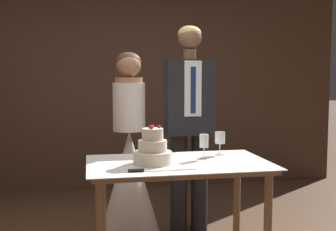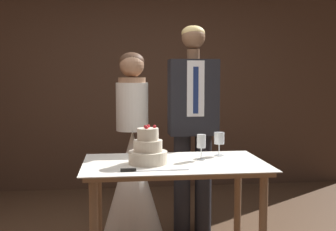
{
  "view_description": "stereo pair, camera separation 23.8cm",
  "coord_description": "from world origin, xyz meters",
  "px_view_note": "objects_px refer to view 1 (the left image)",
  "views": [
    {
      "loc": [
        -0.5,
        -2.77,
        1.4
      ],
      "look_at": [
        0.13,
        0.47,
        1.1
      ],
      "focal_mm": 45.0,
      "sensor_mm": 36.0,
      "label": 1
    },
    {
      "loc": [
        -0.26,
        -2.8,
        1.4
      ],
      "look_at": [
        0.13,
        0.47,
        1.1
      ],
      "focal_mm": 45.0,
      "sensor_mm": 36.0,
      "label": 2
    }
  ],
  "objects_px": {
    "bride": "(130,169)",
    "tiered_cake": "(153,151)",
    "wine_glass_near": "(220,138)",
    "groom": "(189,118)",
    "cake_table": "(178,176)",
    "cake_knife": "(149,170)",
    "wine_glass_middle": "(204,142)"
  },
  "relations": [
    {
      "from": "bride",
      "to": "tiered_cake",
      "type": "bearing_deg",
      "value": -84.29
    },
    {
      "from": "wine_glass_near",
      "to": "groom",
      "type": "bearing_deg",
      "value": 99.93
    },
    {
      "from": "wine_glass_near",
      "to": "tiered_cake",
      "type": "bearing_deg",
      "value": -157.21
    },
    {
      "from": "cake_table",
      "to": "bride",
      "type": "xyz_separation_m",
      "value": [
        -0.27,
        0.78,
        -0.1
      ]
    },
    {
      "from": "tiered_cake",
      "to": "cake_knife",
      "type": "xyz_separation_m",
      "value": [
        -0.06,
        -0.23,
        -0.09
      ]
    },
    {
      "from": "tiered_cake",
      "to": "cake_knife",
      "type": "height_order",
      "value": "tiered_cake"
    },
    {
      "from": "tiered_cake",
      "to": "bride",
      "type": "bearing_deg",
      "value": 95.71
    },
    {
      "from": "wine_glass_near",
      "to": "bride",
      "type": "distance_m",
      "value": 0.92
    },
    {
      "from": "cake_knife",
      "to": "wine_glass_middle",
      "type": "height_order",
      "value": "wine_glass_middle"
    },
    {
      "from": "cake_knife",
      "to": "wine_glass_middle",
      "type": "distance_m",
      "value": 0.56
    },
    {
      "from": "wine_glass_middle",
      "to": "tiered_cake",
      "type": "bearing_deg",
      "value": -166.95
    },
    {
      "from": "cake_knife",
      "to": "wine_glass_middle",
      "type": "bearing_deg",
      "value": 34.64
    },
    {
      "from": "wine_glass_near",
      "to": "wine_glass_middle",
      "type": "bearing_deg",
      "value": -139.24
    },
    {
      "from": "tiered_cake",
      "to": "wine_glass_near",
      "type": "xyz_separation_m",
      "value": [
        0.56,
        0.23,
        0.03
      ]
    },
    {
      "from": "groom",
      "to": "wine_glass_middle",
      "type": "bearing_deg",
      "value": -95.31
    },
    {
      "from": "cake_knife",
      "to": "bride",
      "type": "height_order",
      "value": "bride"
    },
    {
      "from": "groom",
      "to": "wine_glass_near",
      "type": "bearing_deg",
      "value": -80.07
    },
    {
      "from": "cake_table",
      "to": "wine_glass_near",
      "type": "distance_m",
      "value": 0.48
    },
    {
      "from": "cake_table",
      "to": "groom",
      "type": "relative_size",
      "value": 0.69
    },
    {
      "from": "tiered_cake",
      "to": "bride",
      "type": "distance_m",
      "value": 0.86
    },
    {
      "from": "wine_glass_near",
      "to": "bride",
      "type": "bearing_deg",
      "value": 138.09
    },
    {
      "from": "cake_knife",
      "to": "bride",
      "type": "bearing_deg",
      "value": 90.43
    },
    {
      "from": "tiered_cake",
      "to": "wine_glass_middle",
      "type": "bearing_deg",
      "value": 13.05
    },
    {
      "from": "tiered_cake",
      "to": "wine_glass_near",
      "type": "distance_m",
      "value": 0.61
    },
    {
      "from": "bride",
      "to": "wine_glass_middle",
      "type": "bearing_deg",
      "value": -56.65
    },
    {
      "from": "cake_knife",
      "to": "bride",
      "type": "relative_size",
      "value": 0.27
    },
    {
      "from": "cake_knife",
      "to": "wine_glass_near",
      "type": "bearing_deg",
      "value": 36.14
    },
    {
      "from": "wine_glass_near",
      "to": "wine_glass_middle",
      "type": "xyz_separation_m",
      "value": [
        -0.17,
        -0.14,
        -0.0
      ]
    },
    {
      "from": "cake_table",
      "to": "cake_knife",
      "type": "bearing_deg",
      "value": -133.45
    },
    {
      "from": "cake_knife",
      "to": "bride",
      "type": "xyz_separation_m",
      "value": [
        -0.02,
        1.04,
        -0.21
      ]
    },
    {
      "from": "cake_knife",
      "to": "wine_glass_middle",
      "type": "relative_size",
      "value": 2.39
    },
    {
      "from": "wine_glass_middle",
      "to": "cake_knife",
      "type": "bearing_deg",
      "value": -144.48
    }
  ]
}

